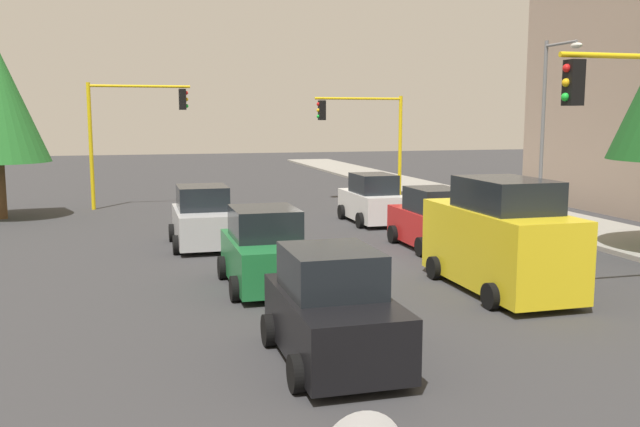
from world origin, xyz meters
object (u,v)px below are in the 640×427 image
object	(u,v)px
car_silver	(203,219)
car_black	(333,311)
traffic_signal_far_left	(366,126)
car_green	(266,251)
traffic_signal_far_right	(131,120)
street_lamp_curbside	(549,113)
delivery_van_yellow	(500,239)
car_white	(372,201)
car_red	(433,221)

from	to	relation	value
car_silver	car_black	xyz separation A→B (m)	(11.43, 1.09, -0.00)
traffic_signal_far_left	car_green	world-z (taller)	traffic_signal_far_left
traffic_signal_far_right	street_lamp_curbside	size ratio (longest dim) A/B	0.82
delivery_van_yellow	car_green	distance (m)	5.75
car_green	car_white	bearing A→B (deg)	146.48
car_red	car_green	xyz separation A→B (m)	(3.53, -6.12, 0.00)
street_lamp_curbside	car_silver	size ratio (longest dim) A/B	1.88
car_red	car_white	xyz separation A→B (m)	(-5.60, -0.08, 0.00)
street_lamp_curbside	traffic_signal_far_left	bearing A→B (deg)	-161.03
traffic_signal_far_left	car_white	size ratio (longest dim) A/B	1.35
traffic_signal_far_right	car_silver	bearing A→B (deg)	11.91
street_lamp_curbside	car_green	distance (m)	13.58
street_lamp_curbside	car_silver	bearing A→B (deg)	-90.30
traffic_signal_far_left	car_black	bearing A→B (deg)	-20.36
street_lamp_curbside	delivery_van_yellow	world-z (taller)	street_lamp_curbside
car_green	car_black	world-z (taller)	same
delivery_van_yellow	car_white	bearing A→B (deg)	176.70
car_silver	street_lamp_curbside	bearing A→B (deg)	89.70
traffic_signal_far_right	car_silver	world-z (taller)	traffic_signal_far_right
car_green	car_black	bearing A→B (deg)	1.30
car_silver	car_green	xyz separation A→B (m)	(5.90, 0.96, -0.00)
car_silver	car_green	world-z (taller)	same
traffic_signal_far_right	car_black	distance (m)	22.22
traffic_signal_far_right	car_white	size ratio (longest dim) A/B	1.48
traffic_signal_far_right	car_green	bearing A→B (deg)	10.95
traffic_signal_far_left	car_green	distance (m)	18.40
traffic_signal_far_left	car_red	xyz separation A→B (m)	(12.70, -2.07, -2.84)
traffic_signal_far_right	traffic_signal_far_left	size ratio (longest dim) A/B	1.09
traffic_signal_far_left	car_silver	size ratio (longest dim) A/B	1.41
car_white	car_green	bearing A→B (deg)	-33.52
traffic_signal_far_right	car_silver	size ratio (longest dim) A/B	1.54
car_red	car_silver	bearing A→B (deg)	-108.56
car_white	street_lamp_curbside	bearing A→B (deg)	60.09
delivery_van_yellow	car_green	world-z (taller)	delivery_van_yellow
delivery_van_yellow	car_silver	distance (m)	10.09
traffic_signal_far_right	car_silver	xyz separation A→B (m)	(10.32, 2.18, -3.16)
car_red	street_lamp_curbside	bearing A→B (deg)	112.27
car_silver	car_black	bearing A→B (deg)	5.44
car_green	delivery_van_yellow	bearing A→B (deg)	70.64
car_red	car_green	distance (m)	7.06
car_red	car_green	world-z (taller)	same
car_silver	traffic_signal_far_right	bearing A→B (deg)	-168.09
delivery_van_yellow	car_silver	bearing A→B (deg)	-140.77
car_white	car_red	bearing A→B (deg)	0.77
car_red	car_white	distance (m)	5.60
car_red	car_white	size ratio (longest dim) A/B	0.97
car_green	car_silver	bearing A→B (deg)	-170.74
traffic_signal_far_left	street_lamp_curbside	world-z (taller)	street_lamp_curbside
delivery_van_yellow	traffic_signal_far_left	bearing A→B (deg)	171.27
car_silver	car_red	distance (m)	7.47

